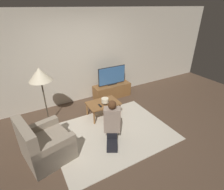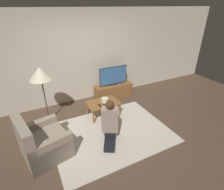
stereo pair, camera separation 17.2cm
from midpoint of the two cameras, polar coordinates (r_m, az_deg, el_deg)
The scene contains 11 objects.
ground_plane at distance 4.14m, azimuth 0.94°, elevation -12.33°, with size 10.00×10.00×0.00m, color brown.
wall_back at distance 5.15m, azimuth -9.23°, elevation 11.89°, with size 10.00×0.06×2.60m.
rug at distance 4.14m, azimuth 0.94°, elevation -12.25°, with size 2.61×1.95×0.02m.
tv_stand at distance 5.55m, azimuth 1.33°, elevation 1.41°, with size 1.18×0.41×0.43m.
tv at distance 5.35m, azimuth 1.37°, elevation 6.31°, with size 0.91×0.08×0.58m.
coffee_table at distance 4.54m, azimuth -1.83°, elevation -2.95°, with size 0.82×0.54×0.40m.
floor_lamp at distance 4.15m, azimuth -21.23°, elevation 5.97°, with size 0.50×0.50×1.46m.
armchair at distance 3.68m, azimuth -20.33°, elevation -14.57°, with size 0.96×1.00×0.89m.
person_kneeling at distance 3.66m, azimuth 0.68°, elevation -8.94°, with size 0.61×0.82×0.98m.
table_lamp at distance 4.40m, azimuth -1.27°, elevation -1.85°, with size 0.18×0.18×0.17m.
remote at distance 4.38m, azimuth -2.96°, elevation -3.42°, with size 0.04×0.15×0.02m.
Camera 2 is at (-1.43, -2.85, 2.65)m, focal length 28.00 mm.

